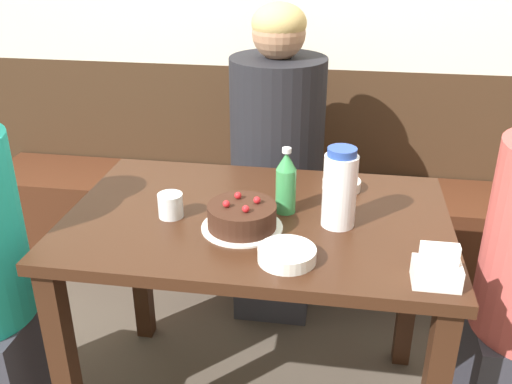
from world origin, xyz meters
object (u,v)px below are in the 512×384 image
object	(u,v)px
bowl_rice_small	(287,255)
water_pitcher	(340,188)
napkin_holder	(437,270)
person_teal_shirt	(277,170)
bench_seat	(285,231)
soju_bottle	(286,182)
glass_water_tall	(171,205)
bowl_soup_white	(341,185)
birthday_cake	(242,217)

from	to	relation	value
bowl_rice_small	water_pitcher	bearing A→B (deg)	60.60
water_pitcher	bowl_rice_small	size ratio (longest dim) A/B	1.55
napkin_holder	bowl_rice_small	bearing A→B (deg)	172.83
bowl_rice_small	person_teal_shirt	xyz separation A→B (m)	(-0.13, 0.85, -0.13)
bench_seat	soju_bottle	xyz separation A→B (m)	(0.08, -0.79, 0.60)
glass_water_tall	person_teal_shirt	bearing A→B (deg)	71.27
bench_seat	glass_water_tall	world-z (taller)	glass_water_tall
bowl_rice_small	glass_water_tall	xyz separation A→B (m)	(-0.36, 0.19, 0.02)
bowl_rice_small	glass_water_tall	world-z (taller)	glass_water_tall
napkin_holder	person_teal_shirt	size ratio (longest dim) A/B	0.09
napkin_holder	bowl_soup_white	world-z (taller)	napkin_holder
soju_bottle	napkin_holder	world-z (taller)	soju_bottle
bowl_rice_small	napkin_holder	bearing A→B (deg)	-7.17
napkin_holder	birthday_cake	bearing A→B (deg)	158.71
birthday_cake	bowl_rice_small	distance (m)	0.21
water_pitcher	glass_water_tall	distance (m)	0.48
water_pitcher	glass_water_tall	size ratio (longest dim) A/B	3.17
bench_seat	water_pitcher	distance (m)	1.08
bowl_soup_white	glass_water_tall	size ratio (longest dim) A/B	1.68
bowl_soup_white	birthday_cake	bearing A→B (deg)	-131.28
water_pitcher	person_teal_shirt	size ratio (longest dim) A/B	0.18
soju_bottle	person_teal_shirt	distance (m)	0.63
water_pitcher	bowl_soup_white	xyz separation A→B (m)	(0.01, 0.24, -0.10)
bowl_soup_white	glass_water_tall	distance (m)	0.55
bench_seat	birthday_cake	size ratio (longest dim) A/B	12.10
napkin_holder	glass_water_tall	world-z (taller)	napkin_holder
birthday_cake	water_pitcher	xyz separation A→B (m)	(0.26, 0.06, 0.08)
bench_seat	water_pitcher	size ratio (longest dim) A/B	11.99
birthday_cake	bowl_soup_white	xyz separation A→B (m)	(0.27, 0.30, -0.02)
water_pitcher	person_teal_shirt	distance (m)	0.72
glass_water_tall	birthday_cake	bearing A→B (deg)	-9.94
bowl_soup_white	person_teal_shirt	distance (m)	0.49
soju_bottle	bowl_soup_white	size ratio (longest dim) A/B	1.64
glass_water_tall	person_teal_shirt	distance (m)	0.72
bench_seat	napkin_holder	size ratio (longest dim) A/B	24.96
bench_seat	bowl_rice_small	xyz separation A→B (m)	(0.11, -1.06, 0.53)
person_teal_shirt	glass_water_tall	bearing A→B (deg)	-18.73
birthday_cake	napkin_holder	bearing A→B (deg)	-21.29
soju_bottle	glass_water_tall	distance (m)	0.34
water_pitcher	bowl_soup_white	size ratio (longest dim) A/B	1.89
bench_seat	napkin_holder	bearing A→B (deg)	-67.14
birthday_cake	person_teal_shirt	xyz separation A→B (m)	(0.01, 0.70, -0.15)
birthday_cake	bowl_rice_small	size ratio (longest dim) A/B	1.54
bowl_rice_small	person_teal_shirt	size ratio (longest dim) A/B	0.12
water_pitcher	napkin_holder	distance (m)	0.36
water_pitcher	bowl_soup_white	bearing A→B (deg)	88.78
birthday_cake	water_pitcher	world-z (taller)	water_pitcher
birthday_cake	napkin_holder	world-z (taller)	napkin_holder
birthday_cake	bench_seat	bearing A→B (deg)	88.13
soju_bottle	person_teal_shirt	world-z (taller)	person_teal_shirt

